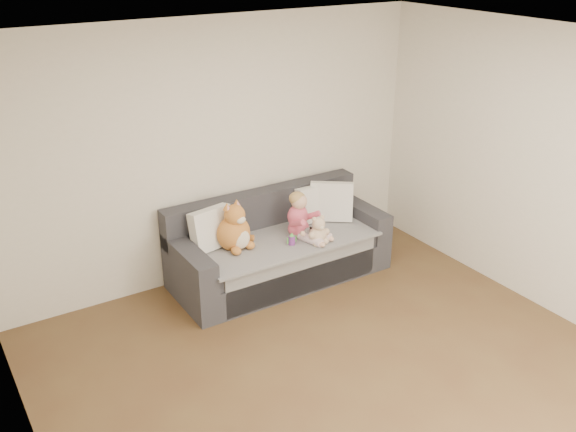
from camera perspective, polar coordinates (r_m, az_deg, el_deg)
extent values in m
plane|color=brown|center=(5.12, 7.40, -16.10)|extent=(5.00, 5.00, 0.00)
plane|color=white|center=(3.99, 9.41, 13.87)|extent=(5.00, 5.00, 0.00)
plane|color=beige|center=(6.36, -6.30, 5.67)|extent=(4.50, 0.00, 4.50)
plane|color=beige|center=(3.57, -21.34, -11.57)|extent=(0.00, 5.00, 5.00)
cube|color=#2B2A2F|center=(6.61, -0.69, -4.31)|extent=(2.20, 0.90, 0.30)
cube|color=#2B2A2F|center=(6.48, -0.56, -2.67)|extent=(1.90, 0.80, 0.15)
cube|color=#2B2A2F|center=(6.66, -2.28, 0.69)|extent=(2.20, 0.20, 0.40)
cube|color=#2B2A2F|center=(6.07, -8.81, -4.14)|extent=(0.20, 0.90, 0.30)
cube|color=#2B2A2F|center=(6.99, 6.30, -0.06)|extent=(0.20, 0.90, 0.30)
cube|color=#969699|center=(6.43, -0.47, -2.04)|extent=(1.85, 0.88, 0.02)
cube|color=#969699|center=(6.24, 1.42, -5.32)|extent=(1.70, 0.02, 0.41)
cube|color=silver|center=(6.20, -6.81, -1.11)|extent=(0.46, 0.27, 0.41)
cube|color=silver|center=(6.76, 2.44, 1.13)|extent=(0.41, 0.19, 0.39)
cube|color=silver|center=(6.77, 3.88, 1.30)|extent=(0.48, 0.43, 0.42)
ellipsoid|color=#D34A7B|center=(6.43, 0.94, -1.06)|extent=(0.23, 0.18, 0.18)
ellipsoid|color=#D34A7B|center=(6.38, 0.87, 0.01)|extent=(0.21, 0.18, 0.24)
ellipsoid|color=#DBAA8C|center=(6.31, 0.99, 1.31)|extent=(0.16, 0.16, 0.16)
ellipsoid|color=tan|center=(6.31, 0.84, 1.58)|extent=(0.17, 0.17, 0.13)
cylinder|color=#D34A7B|center=(6.27, 0.85, -0.65)|extent=(0.07, 0.22, 0.15)
cylinder|color=#D34A7B|center=(6.43, 1.96, -0.01)|extent=(0.19, 0.21, 0.15)
ellipsoid|color=#DBAA8C|center=(6.24, 1.32, -1.57)|extent=(0.06, 0.06, 0.06)
ellipsoid|color=#DBAA8C|center=(6.44, 2.75, -0.71)|extent=(0.06, 0.06, 0.06)
cylinder|color=#E5B2C6|center=(6.30, 2.02, -2.10)|extent=(0.15, 0.29, 0.10)
cylinder|color=#E5B2C6|center=(6.40, 2.68, -1.69)|extent=(0.21, 0.29, 0.10)
ellipsoid|color=#DBAA8C|center=(6.23, 3.00, -2.53)|extent=(0.06, 0.09, 0.05)
ellipsoid|color=#DBAA8C|center=(6.35, 3.80, -2.00)|extent=(0.06, 0.09, 0.05)
ellipsoid|color=#B07127|center=(6.19, -4.87, -1.54)|extent=(0.33, 0.28, 0.35)
ellipsoid|color=beige|center=(6.12, -4.15, -2.09)|extent=(0.17, 0.08, 0.19)
ellipsoid|color=#B07127|center=(6.09, -4.77, 0.10)|extent=(0.20, 0.20, 0.20)
ellipsoid|color=beige|center=(6.04, -4.21, -0.36)|extent=(0.10, 0.06, 0.07)
cone|color=#B07127|center=(6.04, -5.46, 0.87)|extent=(0.10, 0.10, 0.07)
cone|color=pink|center=(6.03, -5.37, 0.79)|extent=(0.06, 0.06, 0.04)
cone|color=#B07127|center=(6.11, -4.58, 1.19)|extent=(0.10, 0.10, 0.07)
cone|color=pink|center=(6.10, -4.50, 1.12)|extent=(0.06, 0.06, 0.04)
ellipsoid|color=#B07127|center=(6.10, -4.63, -3.11)|extent=(0.10, 0.12, 0.08)
ellipsoid|color=#B07127|center=(6.20, -3.41, -2.58)|extent=(0.10, 0.12, 0.08)
cylinder|color=#B07127|center=(6.36, -4.02, -1.92)|extent=(0.20, 0.20, 0.08)
ellipsoid|color=beige|center=(6.29, 2.67, -1.70)|extent=(0.18, 0.16, 0.18)
ellipsoid|color=beige|center=(6.23, 2.75, -0.72)|extent=(0.13, 0.13, 0.13)
ellipsoid|color=beige|center=(6.19, 2.36, -0.30)|extent=(0.05, 0.05, 0.05)
ellipsoid|color=beige|center=(6.24, 3.05, -0.13)|extent=(0.05, 0.05, 0.05)
ellipsoid|color=beige|center=(6.20, 3.00, -1.01)|extent=(0.05, 0.05, 0.05)
ellipsoid|color=beige|center=(6.22, 2.14, -1.71)|extent=(0.07, 0.07, 0.07)
ellipsoid|color=beige|center=(6.31, 3.42, -1.38)|extent=(0.07, 0.07, 0.07)
ellipsoid|color=beige|center=(6.25, 2.55, -2.45)|extent=(0.07, 0.07, 0.07)
ellipsoid|color=beige|center=(6.30, 3.32, -2.24)|extent=(0.07, 0.07, 0.07)
ellipsoid|color=white|center=(6.40, 1.73, -1.51)|extent=(0.12, 0.15, 0.11)
ellipsoid|color=white|center=(6.34, 2.25, -1.31)|extent=(0.07, 0.07, 0.07)
ellipsoid|color=black|center=(6.32, 2.02, -1.06)|extent=(0.03, 0.03, 0.03)
ellipsoid|color=black|center=(6.35, 2.31, -0.92)|extent=(0.03, 0.03, 0.03)
cylinder|color=#79338B|center=(6.26, 0.33, -2.15)|extent=(0.07, 0.07, 0.09)
cone|color=green|center=(6.24, 0.33, -1.67)|extent=(0.07, 0.07, 0.04)
cylinder|color=green|center=(6.24, -0.04, -2.22)|extent=(0.02, 0.02, 0.06)
cylinder|color=green|center=(6.29, 0.69, -2.00)|extent=(0.02, 0.02, 0.06)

